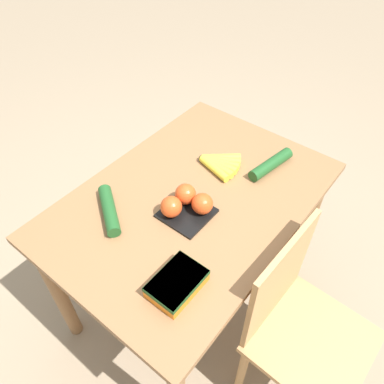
{
  "coord_description": "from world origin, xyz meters",
  "views": [
    {
      "loc": [
        0.79,
        0.63,
        1.83
      ],
      "look_at": [
        0.0,
        0.0,
        0.79
      ],
      "focal_mm": 35.0,
      "sensor_mm": 36.0,
      "label": 1
    }
  ],
  "objects_px": {
    "chair": "(299,328)",
    "cucumber_far": "(271,164)",
    "carrot_bag": "(177,283)",
    "tomato_pack": "(186,203)",
    "banana_bunch": "(218,163)",
    "cucumber_near": "(109,210)"
  },
  "relations": [
    {
      "from": "chair",
      "to": "tomato_pack",
      "type": "distance_m",
      "value": 0.63
    },
    {
      "from": "chair",
      "to": "banana_bunch",
      "type": "height_order",
      "value": "chair"
    },
    {
      "from": "tomato_pack",
      "to": "carrot_bag",
      "type": "xyz_separation_m",
      "value": [
        0.27,
        0.18,
        -0.01
      ]
    },
    {
      "from": "carrot_bag",
      "to": "tomato_pack",
      "type": "bearing_deg",
      "value": -145.95
    },
    {
      "from": "banana_bunch",
      "to": "tomato_pack",
      "type": "height_order",
      "value": "tomato_pack"
    },
    {
      "from": "banana_bunch",
      "to": "tomato_pack",
      "type": "relative_size",
      "value": 1.02
    },
    {
      "from": "chair",
      "to": "cucumber_near",
      "type": "bearing_deg",
      "value": 107.68
    },
    {
      "from": "carrot_bag",
      "to": "cucumber_near",
      "type": "relative_size",
      "value": 0.83
    },
    {
      "from": "chair",
      "to": "carrot_bag",
      "type": "relative_size",
      "value": 4.85
    },
    {
      "from": "chair",
      "to": "carrot_bag",
      "type": "height_order",
      "value": "chair"
    },
    {
      "from": "cucumber_near",
      "to": "carrot_bag",
      "type": "bearing_deg",
      "value": 78.65
    },
    {
      "from": "chair",
      "to": "banana_bunch",
      "type": "bearing_deg",
      "value": 67.54
    },
    {
      "from": "banana_bunch",
      "to": "cucumber_far",
      "type": "relative_size",
      "value": 0.77
    },
    {
      "from": "carrot_bag",
      "to": "cucumber_near",
      "type": "xyz_separation_m",
      "value": [
        -0.08,
        -0.4,
        -0.0
      ]
    },
    {
      "from": "chair",
      "to": "carrot_bag",
      "type": "bearing_deg",
      "value": 131.58
    },
    {
      "from": "chair",
      "to": "banana_bunch",
      "type": "xyz_separation_m",
      "value": [
        -0.27,
        -0.59,
        0.32
      ]
    },
    {
      "from": "cucumber_far",
      "to": "banana_bunch",
      "type": "bearing_deg",
      "value": -55.8
    },
    {
      "from": "tomato_pack",
      "to": "cucumber_far",
      "type": "height_order",
      "value": "tomato_pack"
    },
    {
      "from": "cucumber_near",
      "to": "cucumber_far",
      "type": "xyz_separation_m",
      "value": [
        -0.6,
        0.34,
        0.0
      ]
    },
    {
      "from": "tomato_pack",
      "to": "banana_bunch",
      "type": "bearing_deg",
      "value": -169.3
    },
    {
      "from": "chair",
      "to": "cucumber_far",
      "type": "height_order",
      "value": "chair"
    },
    {
      "from": "carrot_bag",
      "to": "chair",
      "type": "bearing_deg",
      "value": 129.37
    }
  ]
}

